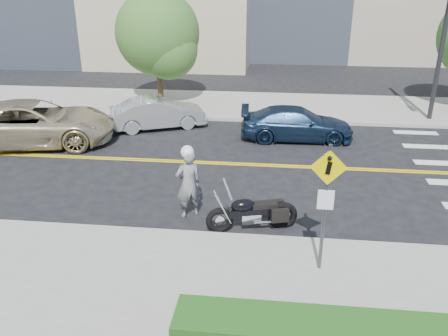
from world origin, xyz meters
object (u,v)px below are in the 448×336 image
parked_car_silver (158,113)px  parked_car_blue (297,124)px  pedestrian_sign (326,197)px  motorcycle (253,205)px  suv (34,123)px  motorcyclist (188,182)px

parked_car_silver → parked_car_blue: parked_car_silver is taller
pedestrian_sign → parked_car_silver: pedestrian_sign is taller
motorcycle → parked_car_blue: 7.56m
pedestrian_sign → suv: pedestrian_sign is taller
motorcyclist → pedestrian_sign: bearing=114.8°
motorcycle → parked_car_silver: bearing=104.2°
pedestrian_sign → motorcycle: 2.75m
parked_car_silver → suv: bearing=96.8°
suv → parked_car_blue: 10.40m
pedestrian_sign → motorcyclist: bearing=145.5°
suv → parked_car_blue: bearing=-93.2°
pedestrian_sign → parked_car_blue: size_ratio=0.67×
pedestrian_sign → parked_car_blue: (-0.28, 9.27, -1.31)m
motorcyclist → parked_car_silver: size_ratio=0.52×
pedestrian_sign → parked_car_silver: 11.87m
suv → parked_car_silver: 5.02m
motorcyclist → parked_car_blue: (3.17, 6.90, -0.40)m
parked_car_silver → parked_car_blue: 5.97m
suv → pedestrian_sign: bearing=-138.4°
motorcyclist → parked_car_blue: bearing=-145.5°
motorcycle → parked_car_silver: (-4.55, 8.21, -0.06)m
motorcyclist → parked_car_silver: (-2.74, 7.68, -0.38)m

